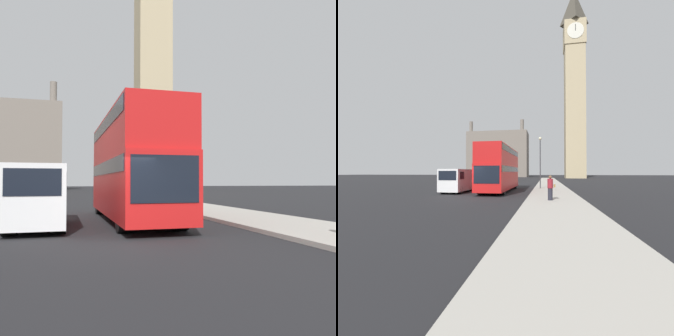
# 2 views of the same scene
# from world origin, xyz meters

# --- Properties ---
(ground_plane) EXTENTS (300.00, 300.00, 0.00)m
(ground_plane) POSITION_xyz_m (0.00, 0.00, 0.00)
(ground_plane) COLOR black
(sidewalk_strip) EXTENTS (4.00, 120.00, 0.15)m
(sidewalk_strip) POSITION_xyz_m (7.00, 0.00, 0.07)
(sidewalk_strip) COLOR #ADA89E
(sidewalk_strip) RESTS_ON ground_plane
(clock_tower) EXTENTS (7.09, 7.26, 65.74)m
(clock_tower) POSITION_xyz_m (16.27, 62.70, 33.71)
(clock_tower) COLOR tan
(clock_tower) RESTS_ON ground_plane
(building_block_distant) EXTENTS (26.14, 12.53, 24.01)m
(building_block_distant) POSITION_xyz_m (-14.40, 80.89, 9.88)
(building_block_distant) COLOR slate
(building_block_distant) RESTS_ON ground_plane
(red_double_decker_bus) EXTENTS (2.54, 11.30, 4.64)m
(red_double_decker_bus) POSITION_xyz_m (1.55, 6.28, 2.58)
(red_double_decker_bus) COLOR red
(red_double_decker_bus) RESTS_ON ground_plane
(white_van) EXTENTS (2.04, 5.75, 2.34)m
(white_van) POSITION_xyz_m (-2.39, 4.48, 1.26)
(white_van) COLOR white
(white_van) RESTS_ON ground_plane
(pedestrian) EXTENTS (0.53, 0.37, 1.68)m
(pedestrian) POSITION_xyz_m (6.69, -1.81, 0.99)
(pedestrian) COLOR #23232D
(pedestrian) RESTS_ON sidewalk_strip
(street_lamp) EXTENTS (0.36, 0.36, 6.07)m
(street_lamp) POSITION_xyz_m (5.75, 9.45, 4.10)
(street_lamp) COLOR #38383D
(street_lamp) RESTS_ON sidewalk_strip
(parked_sedan) EXTENTS (1.85, 4.76, 1.59)m
(parked_sedan) POSITION_xyz_m (-3.08, 31.93, 0.71)
(parked_sedan) COLOR maroon
(parked_sedan) RESTS_ON ground_plane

